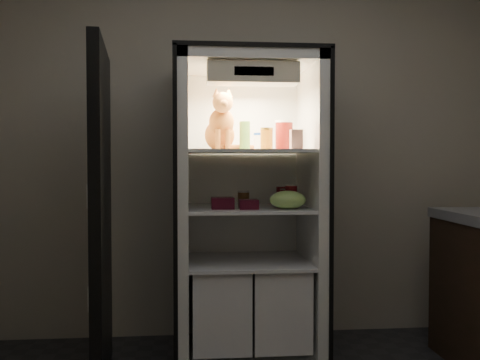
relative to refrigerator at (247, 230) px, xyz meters
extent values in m
plane|color=#A29B87|center=(0.00, 0.42, 0.56)|extent=(3.60, 0.00, 3.60)
cube|color=white|center=(0.00, 0.29, 0.13)|extent=(0.85, 0.06, 1.85)
cube|color=white|center=(-0.40, -0.03, 0.13)|extent=(0.06, 0.70, 1.85)
cube|color=white|center=(0.40, -0.03, 0.13)|extent=(0.06, 0.70, 1.85)
cube|color=white|center=(0.00, -0.03, 1.03)|extent=(0.85, 0.70, 0.06)
cube|color=white|center=(0.00, -0.03, -0.76)|extent=(0.85, 0.70, 0.06)
cube|color=black|center=(-0.44, -0.03, 0.13)|extent=(0.02, 0.72, 1.87)
cube|color=black|center=(0.44, -0.03, 0.13)|extent=(0.02, 0.72, 1.87)
cube|color=black|center=(0.00, -0.03, 1.07)|extent=(0.90, 0.72, 0.02)
cube|color=white|center=(0.00, -0.06, 0.49)|extent=(0.73, 0.62, 0.02)
cube|color=white|center=(0.00, -0.06, 0.14)|extent=(0.73, 0.62, 0.02)
cube|color=white|center=(-0.18, -0.06, -0.44)|extent=(0.34, 0.58, 0.48)
cube|color=white|center=(0.18, -0.06, -0.44)|extent=(0.34, 0.58, 0.48)
cube|color=white|center=(0.00, -0.06, -0.19)|extent=(0.73, 0.62, 0.02)
cube|color=#F3E7C7|center=(0.00, -0.27, 0.93)|extent=(0.52, 0.18, 0.12)
cube|color=black|center=(0.00, -0.36, 0.93)|extent=(0.22, 0.01, 0.05)
cube|color=black|center=(-0.85, -0.32, 0.13)|extent=(0.14, 0.87, 1.85)
cube|color=white|center=(-0.85, -0.38, -0.24)|extent=(0.12, 0.64, 0.12)
cube|color=white|center=(-0.85, -0.38, 0.26)|extent=(0.12, 0.64, 0.12)
ellipsoid|color=#C74E19|center=(-0.17, 0.04, 0.59)|extent=(0.20, 0.25, 0.20)
ellipsoid|color=#C74E19|center=(-0.16, -0.05, 0.67)|extent=(0.16, 0.15, 0.17)
sphere|color=orange|center=(-0.16, -0.11, 0.78)|extent=(0.13, 0.13, 0.12)
sphere|color=orange|center=(-0.16, -0.17, 0.77)|extent=(0.06, 0.06, 0.05)
cone|color=orange|center=(-0.20, -0.11, 0.84)|extent=(0.05, 0.05, 0.06)
cone|color=orange|center=(-0.12, -0.10, 0.84)|extent=(0.05, 0.05, 0.06)
cylinder|color=#C74E19|center=(-0.19, -0.12, 0.56)|extent=(0.03, 0.03, 0.12)
cylinder|color=#C74E19|center=(-0.13, -0.11, 0.56)|extent=(0.03, 0.03, 0.12)
cylinder|color=#C74E19|center=(-0.06, -0.04, 0.52)|extent=(0.21, 0.14, 0.03)
cylinder|color=#258A3A|center=(-0.02, -0.06, 0.58)|extent=(0.07, 0.07, 0.16)
cylinder|color=#258A3A|center=(-0.02, -0.06, 0.66)|extent=(0.07, 0.07, 0.01)
cylinder|color=white|center=(0.09, 0.10, 0.55)|extent=(0.08, 0.08, 0.10)
cylinder|color=#183FA8|center=(0.09, 0.10, 0.60)|extent=(0.08, 0.08, 0.02)
cylinder|color=maroon|center=(0.11, -0.06, 0.56)|extent=(0.08, 0.08, 0.12)
cylinder|color=gold|center=(0.11, -0.06, 0.63)|extent=(0.08, 0.08, 0.01)
cylinder|color=maroon|center=(0.24, 0.03, 0.59)|extent=(0.11, 0.11, 0.17)
cylinder|color=white|center=(0.24, 0.03, 0.68)|extent=(0.11, 0.11, 0.01)
cube|color=silver|center=(0.26, -0.26, 0.56)|extent=(0.07, 0.07, 0.11)
cylinder|color=black|center=(0.22, 0.04, 0.21)|extent=(0.07, 0.07, 0.12)
cylinder|color=#B2B2B2|center=(0.22, 0.04, 0.27)|extent=(0.07, 0.07, 0.00)
cylinder|color=black|center=(0.22, -0.09, 0.20)|extent=(0.06, 0.06, 0.11)
cylinder|color=#B2B2B2|center=(0.22, -0.09, 0.26)|extent=(0.06, 0.06, 0.00)
cylinder|color=black|center=(0.25, -0.15, 0.21)|extent=(0.07, 0.07, 0.13)
cylinder|color=#B2B2B2|center=(0.25, -0.15, 0.28)|extent=(0.07, 0.07, 0.00)
cylinder|color=brown|center=(-0.03, -0.05, 0.19)|extent=(0.07, 0.07, 0.09)
cylinder|color=#B2B2B2|center=(-0.03, -0.05, 0.24)|extent=(0.07, 0.07, 0.01)
ellipsoid|color=#94BC57|center=(0.22, -0.23, 0.20)|extent=(0.22, 0.16, 0.11)
cube|color=#4A0C1A|center=(-0.17, -0.18, 0.18)|extent=(0.13, 0.13, 0.07)
cube|color=#4A0C1A|center=(-0.01, -0.21, 0.18)|extent=(0.11, 0.11, 0.06)
camera|label=1|loc=(-0.36, -3.32, 0.43)|focal=40.00mm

